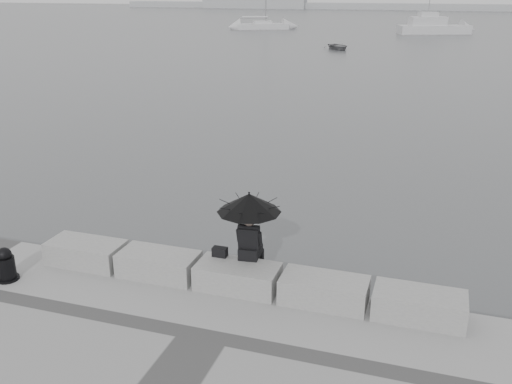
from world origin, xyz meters
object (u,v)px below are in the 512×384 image
(mooring_bollard, at_px, (6,266))
(sailboat_left, at_px, (263,26))
(seated_person, at_px, (249,210))
(dinghy, at_px, (338,47))
(motor_cruiser, at_px, (434,27))

(mooring_bollard, xyz_separation_m, sailboat_left, (-18.38, 75.49, -0.27))
(seated_person, height_order, dinghy, seated_person)
(mooring_bollard, distance_m, sailboat_left, 77.70)
(dinghy, bearing_deg, sailboat_left, 85.57)
(motor_cruiser, bearing_deg, dinghy, -130.60)
(motor_cruiser, bearing_deg, mooring_bollard, -115.51)
(motor_cruiser, height_order, dinghy, motor_cruiser)
(seated_person, xyz_separation_m, sailboat_left, (-23.00, 74.02, -1.50))
(motor_cruiser, bearing_deg, sailboat_left, 156.60)
(mooring_bollard, relative_size, sailboat_left, 0.05)
(seated_person, bearing_deg, motor_cruiser, 82.22)
(seated_person, relative_size, motor_cruiser, 0.14)
(mooring_bollard, distance_m, motor_cruiser, 74.67)
(seated_person, bearing_deg, mooring_bollard, -168.96)
(mooring_bollard, relative_size, dinghy, 0.21)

